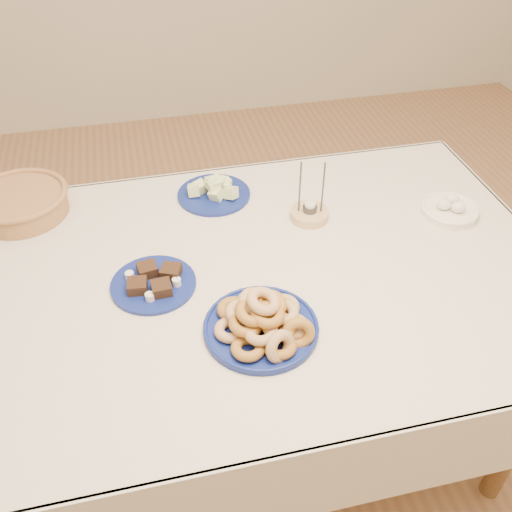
# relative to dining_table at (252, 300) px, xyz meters

# --- Properties ---
(ground) EXTENTS (5.00, 5.00, 0.00)m
(ground) POSITION_rel_dining_table_xyz_m (0.00, 0.00, -0.64)
(ground) COLOR #986B48
(ground) RESTS_ON ground
(dining_table) EXTENTS (1.71, 1.11, 0.75)m
(dining_table) POSITION_rel_dining_table_xyz_m (0.00, 0.00, 0.00)
(dining_table) COLOR brown
(dining_table) RESTS_ON ground
(donut_platter) EXTENTS (0.37, 0.37, 0.13)m
(donut_platter) POSITION_rel_dining_table_xyz_m (-0.02, -0.22, 0.14)
(donut_platter) COLOR navy
(donut_platter) RESTS_ON dining_table
(melon_plate) EXTENTS (0.31, 0.31, 0.08)m
(melon_plate) POSITION_rel_dining_table_xyz_m (-0.03, 0.39, 0.13)
(melon_plate) COLOR navy
(melon_plate) RESTS_ON dining_table
(brownie_plate) EXTENTS (0.27, 0.27, 0.04)m
(brownie_plate) POSITION_rel_dining_table_xyz_m (-0.27, 0.01, 0.12)
(brownie_plate) COLOR navy
(brownie_plate) RESTS_ON dining_table
(wicker_basket) EXTENTS (0.35, 0.35, 0.08)m
(wicker_basket) POSITION_rel_dining_table_xyz_m (-0.63, 0.43, 0.15)
(wicker_basket) COLOR brown
(wicker_basket) RESTS_ON dining_table
(candle_holder) EXTENTS (0.15, 0.15, 0.20)m
(candle_holder) POSITION_rel_dining_table_xyz_m (0.23, 0.20, 0.12)
(candle_holder) COLOR tan
(candle_holder) RESTS_ON dining_table
(egg_bowl) EXTENTS (0.23, 0.23, 0.06)m
(egg_bowl) POSITION_rel_dining_table_xyz_m (0.65, 0.13, 0.12)
(egg_bowl) COLOR white
(egg_bowl) RESTS_ON dining_table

